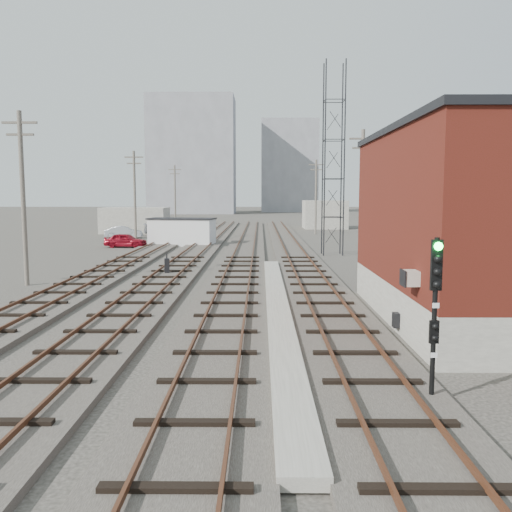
{
  "coord_description": "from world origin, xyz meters",
  "views": [
    {
      "loc": [
        -0.2,
        -8.04,
        4.7
      ],
      "look_at": [
        -0.39,
        14.33,
        2.2
      ],
      "focal_mm": 38.0,
      "sensor_mm": 36.0,
      "label": 1
    }
  ],
  "objects_px": {
    "car_red": "(126,240)",
    "car_silver": "(124,232)",
    "signal_mast": "(435,309)",
    "site_trailer": "(182,232)",
    "switch_stand": "(167,266)",
    "car_grey": "(165,229)"
  },
  "relations": [
    {
      "from": "car_red",
      "to": "car_silver",
      "type": "distance_m",
      "value": 10.92
    },
    {
      "from": "switch_stand",
      "to": "car_grey",
      "type": "bearing_deg",
      "value": 88.04
    },
    {
      "from": "site_trailer",
      "to": "car_silver",
      "type": "bearing_deg",
      "value": 141.41
    },
    {
      "from": "switch_stand",
      "to": "car_silver",
      "type": "xyz_separation_m",
      "value": [
        -9.65,
        28.16,
        0.08
      ]
    },
    {
      "from": "switch_stand",
      "to": "car_red",
      "type": "height_order",
      "value": "switch_stand"
    },
    {
      "from": "car_red",
      "to": "car_silver",
      "type": "height_order",
      "value": "car_silver"
    },
    {
      "from": "signal_mast",
      "to": "car_red",
      "type": "xyz_separation_m",
      "value": [
        -16.19,
        37.07,
        -1.54
      ]
    },
    {
      "from": "switch_stand",
      "to": "site_trailer",
      "type": "relative_size",
      "value": 0.19
    },
    {
      "from": "signal_mast",
      "to": "car_silver",
      "type": "height_order",
      "value": "signal_mast"
    },
    {
      "from": "switch_stand",
      "to": "car_grey",
      "type": "relative_size",
      "value": 0.25
    },
    {
      "from": "car_red",
      "to": "switch_stand",
      "type": "bearing_deg",
      "value": -151.51
    },
    {
      "from": "signal_mast",
      "to": "car_grey",
      "type": "relative_size",
      "value": 0.76
    },
    {
      "from": "signal_mast",
      "to": "site_trailer",
      "type": "xyz_separation_m",
      "value": [
        -11.33,
        39.06,
        -0.88
      ]
    },
    {
      "from": "car_red",
      "to": "car_grey",
      "type": "xyz_separation_m",
      "value": [
        0.86,
        15.47,
        0.07
      ]
    },
    {
      "from": "signal_mast",
      "to": "switch_stand",
      "type": "bearing_deg",
      "value": 115.76
    },
    {
      "from": "switch_stand",
      "to": "car_red",
      "type": "xyz_separation_m",
      "value": [
        -6.81,
        17.62,
        0.07
      ]
    },
    {
      "from": "site_trailer",
      "to": "switch_stand",
      "type": "bearing_deg",
      "value": -74.94
    },
    {
      "from": "car_red",
      "to": "car_grey",
      "type": "relative_size",
      "value": 0.77
    },
    {
      "from": "car_silver",
      "to": "switch_stand",
      "type": "bearing_deg",
      "value": -167.9
    },
    {
      "from": "site_trailer",
      "to": "car_silver",
      "type": "distance_m",
      "value": 11.54
    },
    {
      "from": "signal_mast",
      "to": "car_grey",
      "type": "bearing_deg",
      "value": 106.27
    },
    {
      "from": "car_red",
      "to": "car_silver",
      "type": "bearing_deg",
      "value": 22.48
    }
  ]
}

